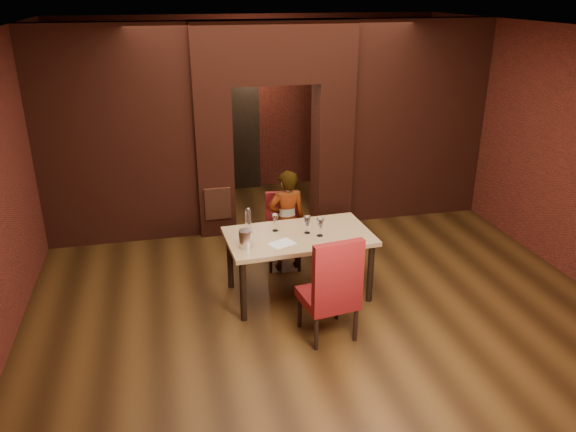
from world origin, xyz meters
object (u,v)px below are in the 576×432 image
(chair_near, at_px, (328,285))
(chair_far, at_px, (284,232))
(wine_glass_c, at_px, (320,227))
(potted_plant, at_px, (322,242))
(dining_table, at_px, (299,265))
(wine_glass_a, at_px, (275,223))
(wine_glass_b, at_px, (307,225))
(person_seated, at_px, (287,220))
(wine_bucket, at_px, (246,239))
(water_bottle, at_px, (248,220))

(chair_near, bearing_deg, chair_far, -94.57)
(wine_glass_c, bearing_deg, potted_plant, 71.61)
(chair_near, height_order, wine_glass_c, chair_near)
(dining_table, bearing_deg, chair_near, -87.28)
(potted_plant, bearing_deg, wine_glass_a, -136.22)
(chair_near, bearing_deg, wine_glass_b, -98.86)
(chair_near, bearing_deg, dining_table, -92.22)
(chair_near, height_order, potted_plant, chair_near)
(chair_far, relative_size, wine_glass_b, 4.69)
(person_seated, bearing_deg, wine_bucket, 49.24)
(potted_plant, bearing_deg, person_seated, -157.06)
(dining_table, bearing_deg, wine_glass_a, 143.35)
(wine_glass_b, bearing_deg, chair_far, 98.45)
(chair_far, height_order, wine_glass_b, wine_glass_b)
(chair_far, height_order, wine_glass_c, wine_glass_c)
(dining_table, height_order, chair_near, chair_near)
(water_bottle, relative_size, potted_plant, 0.72)
(dining_table, bearing_deg, water_bottle, 155.09)
(wine_glass_b, distance_m, water_bottle, 0.73)
(chair_near, bearing_deg, wine_glass_a, -80.30)
(water_bottle, bearing_deg, wine_glass_a, -11.01)
(chair_far, bearing_deg, water_bottle, -128.05)
(wine_glass_b, relative_size, potted_plant, 0.52)
(chair_far, xyz_separation_m, wine_glass_b, (0.12, -0.79, 0.42))
(chair_far, distance_m, wine_glass_c, 1.03)
(dining_table, xyz_separation_m, wine_bucket, (-0.68, -0.21, 0.52))
(wine_glass_c, bearing_deg, dining_table, 157.64)
(wine_glass_c, bearing_deg, chair_near, -99.92)
(person_seated, height_order, water_bottle, person_seated)
(chair_far, distance_m, person_seated, 0.20)
(person_seated, xyz_separation_m, potted_plant, (0.58, 0.25, -0.50))
(person_seated, relative_size, wine_glass_a, 6.42)
(chair_near, relative_size, water_bottle, 4.07)
(wine_bucket, xyz_separation_m, water_bottle, (0.10, 0.44, 0.05))
(person_seated, distance_m, wine_glass_b, 0.77)
(dining_table, relative_size, wine_bucket, 8.44)
(dining_table, relative_size, chair_far, 1.72)
(chair_far, relative_size, wine_glass_a, 4.67)
(dining_table, xyz_separation_m, wine_glass_a, (-0.26, 0.17, 0.52))
(chair_near, xyz_separation_m, water_bottle, (-0.68, 1.17, 0.36))
(chair_near, distance_m, wine_glass_b, 1.01)
(dining_table, xyz_separation_m, wine_glass_c, (0.24, -0.10, 0.53))
(chair_far, xyz_separation_m, water_bottle, (-0.58, -0.57, 0.47))
(wine_glass_a, relative_size, wine_glass_c, 0.97)
(wine_glass_c, height_order, potted_plant, wine_glass_c)
(wine_glass_b, bearing_deg, wine_bucket, -164.24)
(person_seated, xyz_separation_m, wine_glass_a, (-0.28, -0.58, 0.23))
(wine_glass_c, bearing_deg, wine_glass_a, 151.46)
(wine_glass_c, bearing_deg, water_bottle, 157.92)
(dining_table, bearing_deg, person_seated, 85.33)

